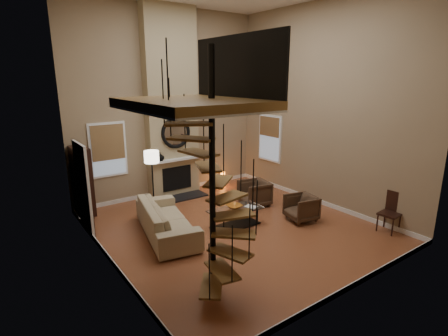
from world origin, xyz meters
TOP-DOWN VIEW (x-y plane):
  - ground at (0.00, 0.00)m, footprint 6.00×6.50m
  - back_wall at (0.00, 3.25)m, footprint 6.00×0.02m
  - front_wall at (0.00, -3.25)m, footprint 6.00×0.02m
  - left_wall at (-3.00, 0.00)m, footprint 0.02×6.50m
  - right_wall at (3.00, 0.00)m, footprint 0.02×6.50m
  - baseboard_back at (0.00, 3.24)m, footprint 6.00×0.02m
  - baseboard_front at (0.00, -3.24)m, footprint 6.00×0.02m
  - baseboard_left at (-2.99, 0.00)m, footprint 0.02×6.50m
  - baseboard_right at (2.99, 0.00)m, footprint 0.02×6.50m
  - chimney_breast at (0.00, 3.06)m, footprint 1.60×0.38m
  - hearth at (0.00, 2.57)m, footprint 1.50×0.60m
  - firebox at (0.00, 2.86)m, footprint 0.95×0.02m
  - mantel at (0.00, 2.78)m, footprint 1.70×0.18m
  - mirror_frame at (0.00, 2.84)m, footprint 0.94×0.10m
  - mirror_disc at (0.00, 2.85)m, footprint 0.80×0.01m
  - vase_left at (-0.55, 2.82)m, footprint 0.24×0.24m
  - vase_right at (0.60, 2.82)m, footprint 0.20×0.20m
  - window_back at (-1.90, 3.22)m, footprint 1.02×0.06m
  - window_right at (2.97, 2.00)m, footprint 0.06×1.02m
  - entry_door at (-2.95, 1.80)m, footprint 0.10×1.05m
  - loft at (-2.04, -1.80)m, footprint 1.70×2.20m
  - spiral_stair at (-1.78, -1.79)m, footprint 1.47×1.47m
  - hutch at (-2.75, 2.83)m, footprint 0.37×0.79m
  - sofa at (-1.53, 0.57)m, footprint 1.45×2.60m
  - armchair_near at (1.45, 0.84)m, footprint 0.91×0.89m
  - armchair_far at (1.68, -0.71)m, footprint 0.83×0.81m
  - coffee_table at (0.06, 0.00)m, footprint 1.33×0.68m
  - bowl at (0.06, 0.05)m, footprint 0.36×0.36m
  - book at (0.41, -0.15)m, footprint 0.30×0.34m
  - floor_lamp at (-1.19, 1.94)m, footprint 0.39×0.39m
  - accent_lamp at (1.60, 2.71)m, footprint 0.15×0.15m
  - side_chair at (2.90, -2.32)m, footprint 0.47×0.46m

SIDE VIEW (x-z plane):
  - ground at x=0.00m, z-range -0.01..0.00m
  - hearth at x=0.00m, z-range 0.00..0.04m
  - baseboard_back at x=0.00m, z-range 0.00..0.12m
  - baseboard_front at x=0.00m, z-range 0.00..0.12m
  - baseboard_left at x=-2.99m, z-range 0.00..0.12m
  - baseboard_right at x=2.99m, z-range 0.00..0.12m
  - accent_lamp at x=1.60m, z-range -0.01..0.51m
  - coffee_table at x=0.06m, z-range 0.04..0.53m
  - armchair_near at x=1.45m, z-range 0.00..0.71m
  - armchair_far at x=1.68m, z-range 0.03..0.67m
  - sofa at x=-1.53m, z-range 0.04..0.75m
  - book at x=0.41m, z-range 0.45..0.48m
  - bowl at x=0.06m, z-range 0.45..0.54m
  - side_chair at x=2.90m, z-range 0.05..1.00m
  - firebox at x=0.00m, z-range 0.19..0.91m
  - hutch at x=-2.75m, z-range 0.07..1.83m
  - entry_door at x=-2.95m, z-range -0.03..2.13m
  - mantel at x=0.00m, z-range 1.12..1.18m
  - vase_right at x=0.60m, z-range 1.18..1.39m
  - vase_left at x=-0.55m, z-range 1.18..1.43m
  - floor_lamp at x=-1.19m, z-range 0.56..2.27m
  - window_back at x=-1.90m, z-range 0.86..2.38m
  - window_right at x=2.97m, z-range 0.87..2.39m
  - spiral_stair at x=-1.78m, z-range -0.25..3.81m
  - mirror_frame at x=0.00m, z-range 1.48..2.42m
  - mirror_disc at x=0.00m, z-range 1.55..2.35m
  - back_wall at x=0.00m, z-range 0.00..5.50m
  - front_wall at x=0.00m, z-range 0.00..5.50m
  - left_wall at x=-3.00m, z-range 0.00..5.50m
  - right_wall at x=3.00m, z-range 0.00..5.50m
  - chimney_breast at x=0.00m, z-range 0.00..5.50m
  - loft at x=-2.04m, z-range 2.69..3.78m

